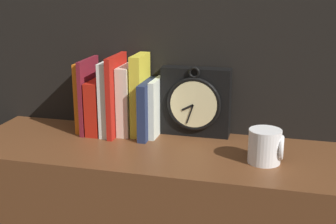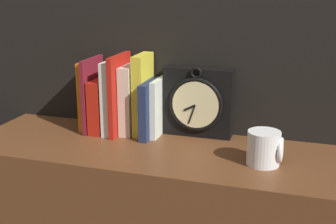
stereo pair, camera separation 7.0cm
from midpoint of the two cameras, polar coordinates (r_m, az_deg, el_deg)
clock at (r=1.47m, az=5.01°, el=1.16°), size 0.22×0.07×0.23m
book_slot0_orange at (r=1.55m, az=-8.30°, el=2.08°), size 0.03×0.12×0.23m
book_slot1_maroon at (r=1.53m, az=-7.86°, el=2.15°), size 0.01×0.15×0.24m
book_slot2_red at (r=1.53m, az=-6.71°, el=0.87°), size 0.04×0.14×0.17m
book_slot3_white at (r=1.51m, az=-5.35°, el=1.90°), size 0.03×0.15×0.24m
book_slot4_red at (r=1.49m, az=-4.56°, el=2.13°), size 0.02×0.16×0.25m
book_slot5_cream at (r=1.50m, az=-3.24°, el=1.55°), size 0.04×0.12×0.22m
book_slot6_yellow at (r=1.48m, az=-1.73°, el=2.14°), size 0.03×0.12×0.26m
book_slot7_navy at (r=1.47m, az=-0.81°, el=0.39°), size 0.03×0.15×0.18m
book_slot8_white at (r=1.47m, az=0.21°, el=0.56°), size 0.02×0.12×0.18m
mug at (r=1.29m, az=13.25°, el=-4.33°), size 0.09×0.09×0.09m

